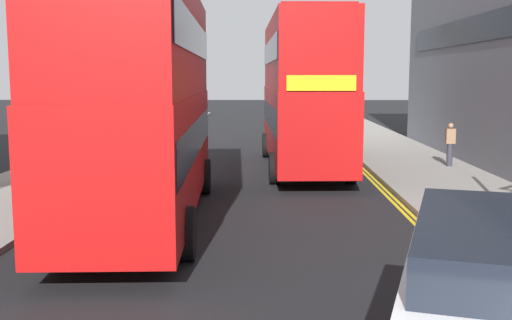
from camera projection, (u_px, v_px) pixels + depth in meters
The scene contains 8 objects.
sidewalk_right at pixel (469, 197), 17.54m from camera, with size 4.00×80.00×0.14m, color gray.
sidewalk_left at pixel (17, 195), 17.76m from camera, with size 4.00×80.00×0.14m, color gray.
kerb_line_outer at pixel (411, 214), 15.60m from camera, with size 0.10×56.00×0.01m, color yellow.
kerb_line_inner at pixel (405, 214), 15.61m from camera, with size 0.10×56.00×0.01m, color yellow.
double_decker_bus_away at pixel (144, 96), 14.63m from camera, with size 3.16×10.91×5.64m.
double_decker_bus_oncoming at pixel (303, 89), 22.96m from camera, with size 3.10×10.89×5.64m.
pedestrian_far at pixel (450, 144), 22.95m from camera, with size 0.34×0.22×1.62m.
street_tree_near at pixel (340, 80), 36.58m from camera, with size 1.72×1.72×6.63m.
Camera 1 is at (0.71, -1.34, 3.48)m, focal length 43.15 mm.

